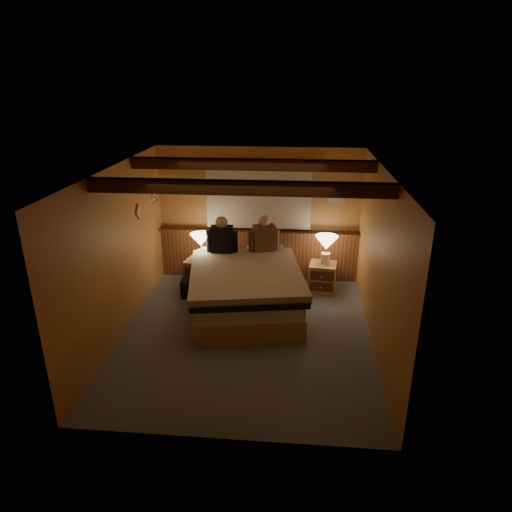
# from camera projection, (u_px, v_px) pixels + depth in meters

# --- Properties ---
(floor) EXTENTS (4.20, 4.20, 0.00)m
(floor) POSITION_uv_depth(u_px,v_px,m) (246.00, 333.00, 6.68)
(floor) COLOR #555B65
(floor) RESTS_ON ground
(ceiling) EXTENTS (4.20, 4.20, 0.00)m
(ceiling) POSITION_uv_depth(u_px,v_px,m) (245.00, 170.00, 5.80)
(ceiling) COLOR #DCA652
(ceiling) RESTS_ON wall_back
(wall_back) EXTENTS (3.60, 0.00, 3.60)m
(wall_back) POSITION_uv_depth(u_px,v_px,m) (259.00, 215.00, 8.19)
(wall_back) COLOR #BF8744
(wall_back) RESTS_ON floor
(wall_left) EXTENTS (0.00, 4.20, 4.20)m
(wall_left) POSITION_uv_depth(u_px,v_px,m) (118.00, 253.00, 6.40)
(wall_left) COLOR #BF8744
(wall_left) RESTS_ON floor
(wall_right) EXTENTS (0.00, 4.20, 4.20)m
(wall_right) POSITION_uv_depth(u_px,v_px,m) (379.00, 262.00, 6.09)
(wall_right) COLOR #BF8744
(wall_right) RESTS_ON floor
(wall_front) EXTENTS (3.60, 0.00, 3.60)m
(wall_front) POSITION_uv_depth(u_px,v_px,m) (221.00, 339.00, 4.30)
(wall_front) COLOR #BF8744
(wall_front) RESTS_ON floor
(wainscot) EXTENTS (3.60, 0.23, 0.94)m
(wainscot) POSITION_uv_depth(u_px,v_px,m) (258.00, 253.00, 8.39)
(wainscot) COLOR brown
(wainscot) RESTS_ON wall_back
(curtain_window) EXTENTS (2.18, 0.09, 1.11)m
(curtain_window) POSITION_uv_depth(u_px,v_px,m) (258.00, 198.00, 8.01)
(curtain_window) COLOR #4D2A13
(curtain_window) RESTS_ON wall_back
(ceiling_beams) EXTENTS (3.60, 1.65, 0.16)m
(ceiling_beams) POSITION_uv_depth(u_px,v_px,m) (246.00, 175.00, 5.98)
(ceiling_beams) COLOR #4D2A13
(ceiling_beams) RESTS_ON ceiling
(coat_rail) EXTENTS (0.05, 0.55, 0.24)m
(coat_rail) POSITION_uv_depth(u_px,v_px,m) (155.00, 194.00, 7.68)
(coat_rail) COLOR silver
(coat_rail) RESTS_ON wall_left
(framed_print) EXTENTS (0.30, 0.04, 0.25)m
(framed_print) POSITION_uv_depth(u_px,v_px,m) (336.00, 197.00, 7.93)
(framed_print) COLOR tan
(framed_print) RESTS_ON wall_back
(bed) EXTENTS (1.99, 2.41, 0.74)m
(bed) POSITION_uv_depth(u_px,v_px,m) (246.00, 289.00, 7.21)
(bed) COLOR tan
(bed) RESTS_ON floor
(nightstand_left) EXTENTS (0.59, 0.55, 0.56)m
(nightstand_left) POSITION_uv_depth(u_px,v_px,m) (202.00, 274.00, 7.99)
(nightstand_left) COLOR tan
(nightstand_left) RESTS_ON floor
(nightstand_right) EXTENTS (0.50, 0.46, 0.50)m
(nightstand_right) POSITION_uv_depth(u_px,v_px,m) (322.00, 277.00, 7.96)
(nightstand_right) COLOR tan
(nightstand_right) RESTS_ON floor
(lamp_left) EXTENTS (0.36, 0.36, 0.47)m
(lamp_left) POSITION_uv_depth(u_px,v_px,m) (201.00, 242.00, 7.77)
(lamp_left) COLOR silver
(lamp_left) RESTS_ON nightstand_left
(lamp_right) EXTENTS (0.39, 0.39, 0.51)m
(lamp_right) POSITION_uv_depth(u_px,v_px,m) (326.00, 244.00, 7.75)
(lamp_right) COLOR silver
(lamp_right) RESTS_ON nightstand_right
(person_left) EXTENTS (0.54, 0.24, 0.65)m
(person_left) POSITION_uv_depth(u_px,v_px,m) (222.00, 237.00, 7.65)
(person_left) COLOR black
(person_left) RESTS_ON bed
(person_right) EXTENTS (0.52, 0.31, 0.65)m
(person_right) POSITION_uv_depth(u_px,v_px,m) (264.00, 236.00, 7.71)
(person_right) COLOR #523520
(person_right) RESTS_ON bed
(duffel_bag) EXTENTS (0.53, 0.35, 0.36)m
(duffel_bag) POSITION_uv_depth(u_px,v_px,m) (196.00, 287.00, 7.78)
(duffel_bag) COLOR black
(duffel_bag) RESTS_ON floor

